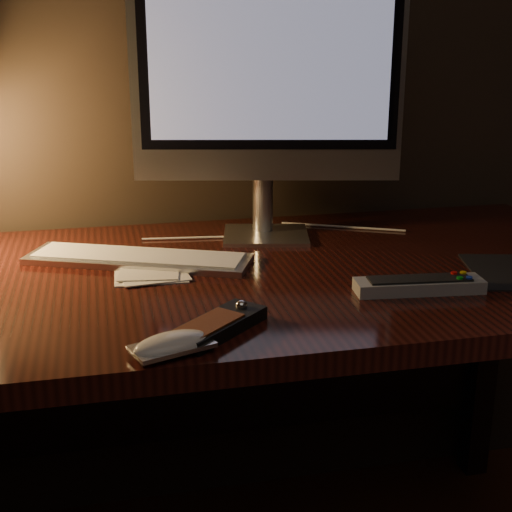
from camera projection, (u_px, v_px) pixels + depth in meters
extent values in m
cube|color=#35110C|center=(227.00, 281.00, 1.33)|extent=(1.60, 0.75, 0.04)
cube|color=black|center=(483.00, 353.00, 1.90)|extent=(0.06, 0.06, 0.71)
cube|color=black|center=(203.00, 342.00, 1.73)|extent=(1.48, 0.02, 0.51)
cube|color=silver|center=(266.00, 235.00, 1.54)|extent=(0.21, 0.20, 0.01)
cylinder|color=silver|center=(263.00, 203.00, 1.55)|extent=(0.05, 0.05, 0.12)
cube|color=silver|center=(267.00, 68.00, 1.43)|extent=(0.55, 0.15, 0.45)
cube|color=black|center=(270.00, 53.00, 1.40)|extent=(0.51, 0.12, 0.38)
cube|color=#878EB8|center=(270.00, 53.00, 1.40)|extent=(0.47, 0.11, 0.34)
cube|color=silver|center=(138.00, 258.00, 1.37)|extent=(0.44, 0.28, 0.02)
ellipsoid|color=white|center=(172.00, 347.00, 0.98)|extent=(0.12, 0.09, 0.02)
cube|color=black|center=(218.00, 326.00, 1.05)|extent=(0.17, 0.16, 0.02)
cube|color=#673012|center=(218.00, 319.00, 1.05)|extent=(0.11, 0.11, 0.00)
sphere|color=silver|center=(218.00, 318.00, 1.05)|extent=(0.02, 0.02, 0.02)
cube|color=#9A9CA0|center=(419.00, 286.00, 1.21)|extent=(0.22, 0.08, 0.02)
cube|color=black|center=(419.00, 279.00, 1.21)|extent=(0.18, 0.06, 0.00)
cylinder|color=red|center=(420.00, 277.00, 1.21)|extent=(0.01, 0.01, 0.00)
cylinder|color=#0C8C19|center=(420.00, 277.00, 1.21)|extent=(0.01, 0.01, 0.00)
cylinder|color=gold|center=(420.00, 277.00, 1.21)|extent=(0.01, 0.01, 0.00)
cylinder|color=#1433BF|center=(420.00, 277.00, 1.21)|extent=(0.01, 0.01, 0.00)
cube|color=white|center=(151.00, 276.00, 1.29)|extent=(0.13, 0.09, 0.01)
cylinder|color=white|center=(280.00, 233.00, 1.56)|extent=(0.55, 0.19, 0.01)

